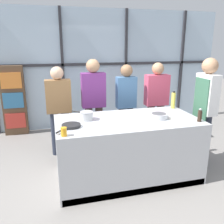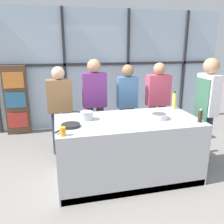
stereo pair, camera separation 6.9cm
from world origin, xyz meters
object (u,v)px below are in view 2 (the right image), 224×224
Objects in this scene: saucepan at (87,115)px; mixing_bowl at (159,116)px; frying_pan at (70,125)px; white_plate at (152,113)px; spectator_far_left at (60,106)px; spectator_center_right at (127,101)px; oil_bottle at (174,101)px; chef at (206,105)px; spectator_center_left at (95,100)px; juice_glass_near at (63,131)px; pepper_grinder at (200,116)px; spectator_far_right at (158,100)px.

mixing_bowl is (1.06, -0.20, -0.03)m from saucepan.
frying_pan is 1.34m from white_plate.
mixing_bowl is (1.41, -1.13, 0.05)m from spectator_far_left.
spectator_center_right is 0.92m from oil_bottle.
frying_pan is 1.49× the size of mixing_bowl.
chef reaches higher than spectator_center_left.
mixing_bowl is (0.15, -1.13, 0.02)m from spectator_center_right.
spectator_center_right is 6.10× the size of white_plate.
juice_glass_near reaches higher than mixing_bowl.
spectator_far_right is at bearing 90.62° from pepper_grinder.
spectator_far_left is 1.81m from mixing_bowl.
pepper_grinder is at bearing -89.24° from oil_bottle.
spectator_far_right is 1.23m from mixing_bowl.
spectator_far_left is 1.27m from spectator_center_right.
spectator_far_left is 8.30× the size of pepper_grinder.
spectator_far_left is 0.98× the size of spectator_far_right.
white_plate is at bearing 13.79° from frying_pan.
mixing_bowl is at bearing 14.31° from juice_glass_near.
mixing_bowl is at bearing 2.63° from frying_pan.
frying_pan is (0.10, -1.19, 0.03)m from spectator_far_left.
saucepan is at bearing 162.82° from pepper_grinder.
spectator_center_left is at bearing -0.00° from spectator_center_right.
oil_bottle reaches higher than pepper_grinder.
spectator_far_left is 1.00m from saucepan.
spectator_center_left reaches higher than white_plate.
spectator_far_left is at bearing 148.31° from white_plate.
pepper_grinder reaches higher than frying_pan.
spectator_far_left reaches higher than saucepan.
pepper_grinder is at bearing 2.33° from juice_glass_near.
spectator_far_right reaches higher than mixing_bowl.
spectator_far_right is 6.18× the size of white_plate.
spectator_center_left is 1.07× the size of spectator_center_right.
spectator_far_left is 1.49m from juice_glass_near.
spectator_center_left is 6.62× the size of mixing_bowl.
white_plate is 0.55m from oil_bottle.
saucepan is at bearing 31.20° from spectator_far_right.
frying_pan is at bearing -163.49° from oil_bottle.
pepper_grinder is (0.02, -1.41, 0.08)m from spectator_far_right.
spectator_center_right is at bearing 46.69° from chef.
juice_glass_near is at bearing -177.67° from pepper_grinder.
spectator_center_left is at bearing 152.65° from oil_bottle.
chef reaches higher than spectator_far_right.
spectator_far_left is 5.47× the size of oil_bottle.
pepper_grinder is at bearing 137.64° from chef.
spectator_center_right is 1.96m from juice_glass_near.
chef is 6.81× the size of mixing_bowl.
pepper_grinder is (0.50, -0.28, 0.05)m from mixing_bowl.
spectator_center_left is (-1.67, 0.98, -0.04)m from chef.
saucepan reaches higher than mixing_bowl.
mixing_bowl is (0.00, -0.26, 0.03)m from white_plate.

